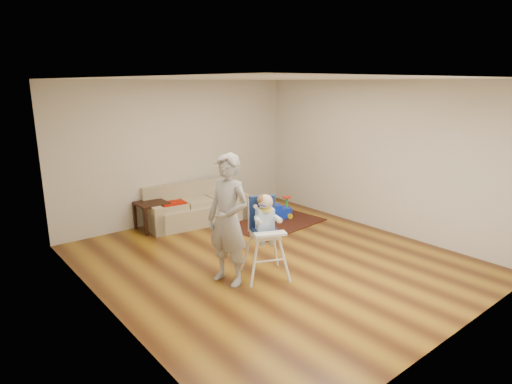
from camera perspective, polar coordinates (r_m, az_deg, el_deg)
ground at (r=6.66m, az=2.20°, el=-9.03°), size 5.50×5.50×0.00m
room_envelope at (r=6.56m, az=-0.70°, el=7.63°), size 5.04×5.52×2.72m
sofa at (r=8.33m, az=-7.92°, el=-1.56°), size 2.03×1.03×0.75m
side_table at (r=8.11m, az=-13.66°, el=-3.12°), size 0.53×0.53×0.53m
area_rug at (r=8.37m, az=2.18°, el=-4.01°), size 1.90×1.50×0.01m
ride_on_toy at (r=8.55m, az=3.31°, el=-2.05°), size 0.46×0.39×0.43m
toy_ball at (r=7.71m, az=0.63°, el=-4.95°), size 0.16×0.16×0.16m
high_chair at (r=5.92m, az=1.23°, el=-6.07°), size 0.73×0.73×1.20m
adult at (r=5.67m, az=-3.74°, el=-3.74°), size 0.57×0.73×1.77m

